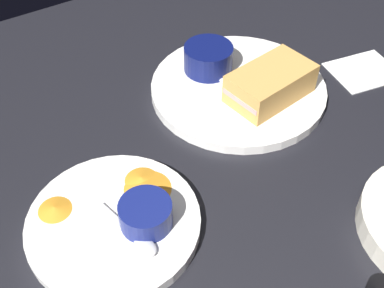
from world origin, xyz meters
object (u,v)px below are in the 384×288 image
at_px(sandwich_half_near, 270,84).
at_px(ramekin_dark_sauce, 208,58).
at_px(plate_sandwich_main, 238,88).
at_px(spoon_by_gravy_ramekin, 138,240).
at_px(plate_chips_companion, 114,223).
at_px(ramekin_light_gravy, 146,213).
at_px(spoon_by_dark_ramekin, 233,85).

relative_size(sandwich_half_near, ramekin_dark_sauce, 1.75).
height_order(plate_sandwich_main, spoon_by_gravy_ramekin, spoon_by_gravy_ramekin).
relative_size(plate_chips_companion, ramekin_light_gravy, 3.33).
bearing_deg(plate_sandwich_main, ramekin_light_gravy, 30.69).
bearing_deg(spoon_by_gravy_ramekin, sandwich_half_near, -157.90).
xyz_separation_m(sandwich_half_near, plate_chips_companion, (0.31, 0.08, -0.03)).
bearing_deg(plate_chips_companion, ramekin_dark_sauce, -145.52).
bearing_deg(plate_sandwich_main, ramekin_dark_sauce, -74.13).
distance_m(sandwich_half_near, spoon_by_gravy_ramekin, 0.32).
bearing_deg(ramekin_light_gravy, plate_chips_companion, -39.81).
xyz_separation_m(sandwich_half_near, ramekin_dark_sauce, (0.04, -0.11, -0.00)).
bearing_deg(ramekin_light_gravy, plate_sandwich_main, -149.31).
height_order(spoon_by_dark_ramekin, spoon_by_gravy_ramekin, same).
bearing_deg(ramekin_dark_sauce, spoon_by_gravy_ramekin, 41.61).
bearing_deg(ramekin_dark_sauce, spoon_by_dark_ramekin, 95.14).
relative_size(sandwich_half_near, spoon_by_gravy_ramekin, 1.41).
bearing_deg(spoon_by_dark_ramekin, plate_sandwich_main, 178.61).
distance_m(ramekin_dark_sauce, spoon_by_gravy_ramekin, 0.35).
bearing_deg(ramekin_light_gravy, spoon_by_gravy_ramekin, 40.06).
height_order(plate_sandwich_main, sandwich_half_near, sandwich_half_near).
xyz_separation_m(plate_sandwich_main, plate_chips_companion, (0.29, 0.12, 0.00)).
xyz_separation_m(ramekin_dark_sauce, ramekin_light_gravy, (0.24, 0.21, -0.01)).
bearing_deg(spoon_by_dark_ramekin, spoon_by_gravy_ramekin, 32.70).
bearing_deg(plate_sandwich_main, spoon_by_gravy_ramekin, 31.53).
bearing_deg(plate_sandwich_main, spoon_by_dark_ramekin, -1.39).
xyz_separation_m(plate_chips_companion, ramekin_light_gravy, (-0.03, 0.03, 0.03)).
distance_m(sandwich_half_near, spoon_by_dark_ramekin, 0.06).
relative_size(plate_sandwich_main, ramekin_dark_sauce, 3.50).
xyz_separation_m(plate_sandwich_main, ramekin_dark_sauce, (0.02, -0.06, 0.03)).
height_order(sandwich_half_near, plate_chips_companion, sandwich_half_near).
bearing_deg(plate_chips_companion, plate_sandwich_main, -156.55).
height_order(ramekin_dark_sauce, spoon_by_dark_ramekin, ramekin_dark_sauce).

